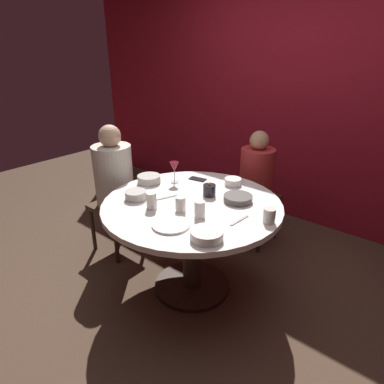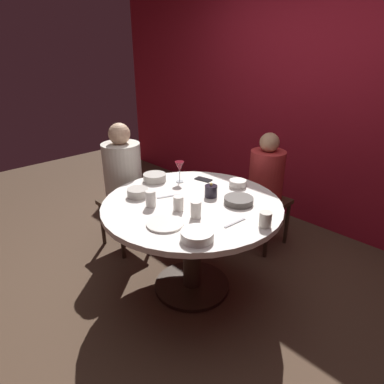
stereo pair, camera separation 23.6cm
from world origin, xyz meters
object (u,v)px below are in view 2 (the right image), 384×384
Objects in this scene: bowl_serving_large at (197,235)px; cup_near_candle at (265,219)px; seated_diner_back at (266,178)px; candle_holder at (211,191)px; dining_table at (192,222)px; cell_phone at (203,179)px; dinner_plate at (165,223)px; bowl_salad_center at (138,192)px; bowl_sauce_side at (239,200)px; cup_by_right_diner at (196,209)px; bowl_small_white at (238,183)px; seated_diner_left at (123,174)px; cup_by_left_diner at (178,203)px; wine_glass at (180,167)px; bowl_rice_portion at (155,177)px; cup_center_front at (151,199)px.

cup_near_candle is (0.18, 0.41, 0.02)m from bowl_serving_large.
candle_holder is (0.03, -0.77, 0.11)m from seated_diner_back.
dining_table is 0.48m from cell_phone.
candle_holder reaches higher than dinner_plate.
bowl_sauce_side is (0.60, 0.44, -0.01)m from bowl_salad_center.
candle_holder is at bearing 99.70° from dinner_plate.
cup_by_right_diner is at bearing 71.86° from dinner_plate.
bowl_serving_large is 0.28m from cup_by_right_diner.
bowl_small_white is at bearing 102.77° from cup_by_right_diner.
cup_by_left_diner is (0.92, -0.16, 0.07)m from seated_diner_left.
seated_diner_left is at bearing -168.87° from bowl_sauce_side.
wine_glass is at bearing -41.63° from cell_phone.
cup_by_right_diner is (0.70, -0.21, 0.03)m from bowl_rice_portion.
dinner_plate is 1.53× the size of bowl_salad_center.
bowl_salad_center is 1.38× the size of cup_by_right_diner.
bowl_salad_center is at bearing -90.37° from wine_glass.
dining_table is at bearing 58.93° from cup_center_front.
bowl_serving_large is (0.38, -1.28, 0.10)m from seated_diner_back.
bowl_rice_portion is 1.83× the size of cup_by_left_diner.
dining_table is 6.85× the size of bowl_rice_portion.
bowl_sauce_side reaches higher than dining_table.
dining_table is at bearing 139.18° from bowl_serving_large.
wine_glass is 0.73× the size of dinner_plate.
cup_center_front is at bearing -1.39° from cell_phone.
cup_by_right_diner is (0.54, -0.35, -0.07)m from wine_glass.
cup_center_front is (-0.20, -0.72, 0.03)m from bowl_small_white.
seated_diner_left is at bearing -170.20° from bowl_rice_portion.
cup_by_left_diner is at bearing 153.80° from bowl_serving_large.
dining_table is at bearing -137.67° from bowl_sauce_side.
bowl_rice_portion is 0.59m from cup_by_left_diner.
dining_table is 6.22× the size of bowl_sauce_side.
candle_holder is 0.33m from cup_by_left_diner.
cup_by_right_diner is at bearing 29.76° from cell_phone.
seated_diner_back is 1.04m from cup_near_candle.
seated_diner_left reaches higher than cup_center_front.
bowl_small_white is (0.05, -0.48, 0.10)m from seated_diner_back.
wine_glass is 0.43m from bowl_salad_center.
wine_glass is at bearing 144.10° from bowl_serving_large.
bowl_sauce_side is (0.22, 0.05, -0.02)m from candle_holder.
bowl_salad_center is (0.54, -0.22, 0.05)m from seated_diner_left.
dining_table is 0.46m from bowl_salad_center.
wine_glass is at bearing 147.25° from cup_by_right_diner.
bowl_small_white is (0.29, 0.09, 0.02)m from cell_phone.
cell_phone is at bearing 129.72° from cup_by_right_diner.
cell_phone is 0.64m from cup_center_front.
candle_holder is 0.30m from bowl_small_white.
bowl_small_white is 1.16× the size of cup_center_front.
bowl_salad_center is (-0.00, -0.42, -0.10)m from wine_glass.
bowl_sauce_side is at bearing 36.26° from bowl_salad_center.
dinner_plate is (1.01, -0.35, 0.03)m from seated_diner_left.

